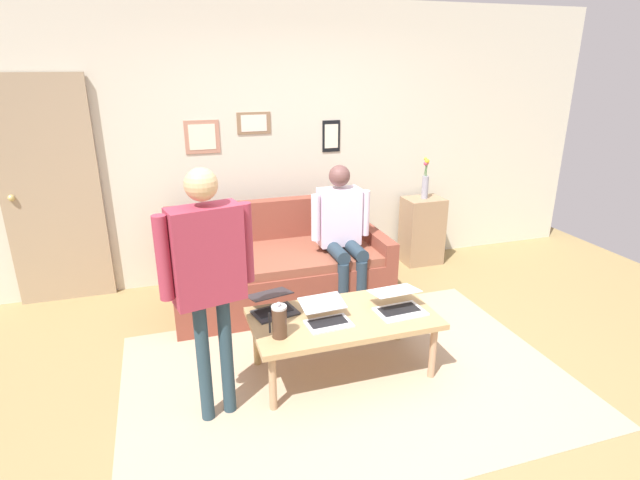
# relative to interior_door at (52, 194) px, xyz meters

# --- Properties ---
(ground_plane) EXTENTS (7.68, 7.68, 0.00)m
(ground_plane) POSITION_rel_interior_door_xyz_m (-2.11, 2.11, -1.02)
(ground_plane) COLOR #947C4C
(area_rug) EXTENTS (3.08, 2.12, 0.01)m
(area_rug) POSITION_rel_interior_door_xyz_m (-2.06, 2.02, -1.02)
(area_rug) COLOR tan
(area_rug) RESTS_ON ground_plane
(back_wall) EXTENTS (7.04, 0.11, 2.70)m
(back_wall) POSITION_rel_interior_door_xyz_m (-2.11, -0.09, 0.33)
(back_wall) COLOR beige
(back_wall) RESTS_ON ground_plane
(interior_door) EXTENTS (0.82, 0.09, 2.05)m
(interior_door) POSITION_rel_interior_door_xyz_m (0.00, 0.00, 0.00)
(interior_door) COLOR tan
(interior_door) RESTS_ON ground_plane
(couch) EXTENTS (1.94, 0.94, 0.88)m
(couch) POSITION_rel_interior_door_xyz_m (-1.90, 0.64, -0.72)
(couch) COLOR brown
(couch) RESTS_ON ground_plane
(coffee_table) EXTENTS (1.29, 0.68, 0.45)m
(coffee_table) POSITION_rel_interior_door_xyz_m (-2.06, 1.92, -0.62)
(coffee_table) COLOR tan
(coffee_table) RESTS_ON ground_plane
(laptop_left) EXTENTS (0.36, 0.35, 0.14)m
(laptop_left) POSITION_rel_interior_door_xyz_m (-2.47, 1.96, -0.53)
(laptop_left) COLOR silver
(laptop_left) RESTS_ON coffee_table
(laptop_center) EXTENTS (0.32, 0.33, 0.13)m
(laptop_center) POSITION_rel_interior_door_xyz_m (-1.92, 1.96, -0.54)
(laptop_center) COLOR silver
(laptop_center) RESTS_ON coffee_table
(laptop_right) EXTENTS (0.36, 0.35, 0.13)m
(laptop_right) POSITION_rel_interior_door_xyz_m (-1.61, 1.71, -0.53)
(laptop_right) COLOR #28282D
(laptop_right) RESTS_ON coffee_table
(french_press) EXTENTS (0.12, 0.10, 0.25)m
(french_press) POSITION_rel_interior_door_xyz_m (-1.57, 2.06, -0.46)
(french_press) COLOR #4C3323
(french_press) RESTS_ON coffee_table
(side_shelf) EXTENTS (0.42, 0.32, 0.74)m
(side_shelf) POSITION_rel_interior_door_xyz_m (-3.63, 0.20, -0.66)
(side_shelf) COLOR #9C7B5B
(side_shelf) RESTS_ON ground_plane
(flower_vase) EXTENTS (0.08, 0.09, 0.44)m
(flower_vase) POSITION_rel_interior_door_xyz_m (-3.63, 0.20, -0.11)
(flower_vase) COLOR #9595A5
(flower_vase) RESTS_ON side_shelf
(person_standing) EXTENTS (0.57, 0.26, 1.60)m
(person_standing) POSITION_rel_interior_door_xyz_m (-1.15, 2.13, -0.00)
(person_standing) COLOR #273E49
(person_standing) RESTS_ON ground_plane
(person_seated) EXTENTS (0.55, 0.51, 1.28)m
(person_seated) POSITION_rel_interior_door_xyz_m (-2.44, 0.86, -0.30)
(person_seated) COLOR #253644
(person_seated) RESTS_ON ground_plane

